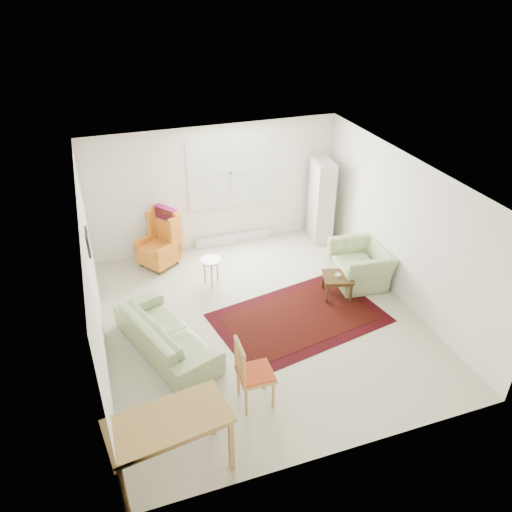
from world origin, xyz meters
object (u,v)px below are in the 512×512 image
object	(u,v)px
wingback_chair	(157,240)
desk_chair	(256,373)
desk	(171,446)
armchair	(361,261)
stool	(211,271)
coffee_table	(337,286)
cabinet	(321,201)
sofa	(165,328)

from	to	relation	value
wingback_chair	desk_chair	size ratio (longest dim) A/B	1.08
desk	desk_chair	bearing A→B (deg)	29.24
armchair	desk_chair	distance (m)	3.53
stool	desk	bearing A→B (deg)	-111.01
armchair	coffee_table	bearing A→B (deg)	-59.98
wingback_chair	cabinet	bearing A→B (deg)	55.09
sofa	desk_chair	bearing A→B (deg)	-166.40
stool	cabinet	distance (m)	2.84
cabinet	stool	bearing A→B (deg)	-153.61
cabinet	coffee_table	bearing A→B (deg)	-100.29
desk	desk_chair	size ratio (longest dim) A/B	1.29
armchair	desk	size ratio (longest dim) A/B	0.81
wingback_chair	sofa	bearing A→B (deg)	-41.91
sofa	coffee_table	size ratio (longest dim) A/B	4.06
stool	cabinet	world-z (taller)	cabinet
coffee_table	stool	world-z (taller)	stool
armchair	cabinet	distance (m)	1.81
armchair	coffee_table	distance (m)	0.72
cabinet	wingback_chair	bearing A→B (deg)	-173.25
cabinet	desk_chair	size ratio (longest dim) A/B	1.66
coffee_table	desk	world-z (taller)	desk
desk_chair	stool	bearing A→B (deg)	-2.10
sofa	coffee_table	bearing A→B (deg)	-101.05
stool	desk_chair	world-z (taller)	desk_chair
sofa	armchair	world-z (taller)	armchair
sofa	wingback_chair	world-z (taller)	wingback_chair
armchair	stool	distance (m)	2.74
coffee_table	sofa	bearing A→B (deg)	-171.92
sofa	cabinet	bearing A→B (deg)	-75.34
wingback_chair	desk	xyz separation A→B (m)	(-0.61, -4.61, -0.14)
armchair	desk	bearing A→B (deg)	-49.37
sofa	coffee_table	xyz separation A→B (m)	(3.09, 0.44, -0.20)
sofa	armchair	bearing A→B (deg)	-98.05
armchair	stool	size ratio (longest dim) A/B	2.12
wingback_chair	desk_chair	bearing A→B (deg)	-25.92
wingback_chair	stool	bearing A→B (deg)	5.69
armchair	desk_chair	size ratio (longest dim) A/B	1.04
sofa	wingback_chair	size ratio (longest dim) A/B	1.79
cabinet	desk_chair	world-z (taller)	cabinet
armchair	cabinet	xyz separation A→B (m)	(0.00, 1.75, 0.44)
sofa	stool	bearing A→B (deg)	-54.58
wingback_chair	desk_chair	distance (m)	3.96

